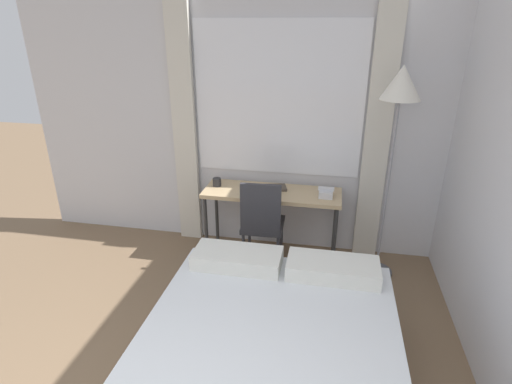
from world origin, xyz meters
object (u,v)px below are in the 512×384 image
(desk, at_px, (272,197))
(standing_lamp, at_px, (399,103))
(book, at_px, (274,188))
(bed, at_px, (266,375))
(desk_chair, at_px, (262,220))
(telephone, at_px, (326,193))
(mug, at_px, (217,182))

(desk, distance_m, standing_lamp, 1.48)
(book, bearing_deg, bed, -82.36)
(desk_chair, relative_size, standing_lamp, 0.48)
(desk_chair, xyz_separation_m, telephone, (0.59, 0.22, 0.25))
(desk, bearing_deg, desk_chair, -102.08)
(telephone, relative_size, mug, 1.85)
(book, bearing_deg, standing_lamp, -9.60)
(telephone, xyz_separation_m, mug, (-1.11, 0.06, 0.00))
(bed, distance_m, book, 1.97)
(book, height_order, mug, mug)
(bed, height_order, book, book)
(desk, distance_m, book, 0.10)
(bed, relative_size, standing_lamp, 1.01)
(desk_chair, height_order, mug, desk_chair)
(standing_lamp, distance_m, telephone, 1.05)
(desk, xyz_separation_m, book, (0.01, 0.07, 0.08))
(bed, bearing_deg, desk, 98.14)
(desk_chair, bearing_deg, telephone, 18.93)
(bed, bearing_deg, desk_chair, 101.34)
(standing_lamp, bearing_deg, book, 170.40)
(telephone, xyz_separation_m, book, (-0.53, 0.10, -0.03))
(mug, bearing_deg, telephone, -3.15)
(bed, xyz_separation_m, mug, (-0.84, 1.86, 0.52))
(desk, relative_size, book, 4.84)
(standing_lamp, xyz_separation_m, telephone, (-0.55, 0.09, -0.89))
(mug, bearing_deg, standing_lamp, -5.05)
(book, bearing_deg, desk, -96.50)
(desk, bearing_deg, bed, -81.86)
(desk, height_order, bed, desk)
(desk_chair, xyz_separation_m, mug, (-0.53, 0.28, 0.25))
(book, distance_m, mug, 0.59)
(bed, xyz_separation_m, telephone, (0.27, 1.79, 0.51))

